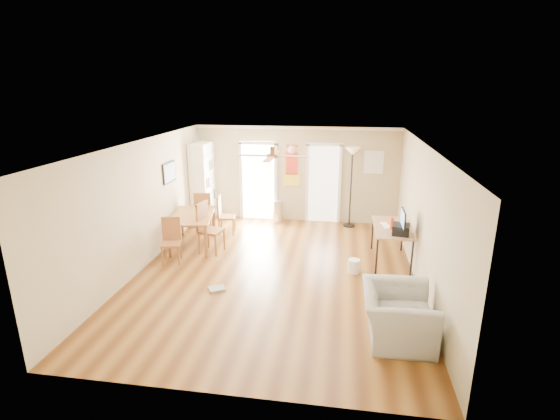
% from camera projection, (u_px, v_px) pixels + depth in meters
% --- Properties ---
extents(floor, '(7.00, 7.00, 0.00)m').
position_uv_depth(floor, '(275.00, 273.00, 8.39)').
color(floor, brown).
rests_on(floor, ground).
extents(ceiling, '(5.50, 7.00, 0.00)m').
position_uv_depth(ceiling, '(275.00, 144.00, 7.64)').
color(ceiling, silver).
rests_on(ceiling, floor).
extents(wall_back, '(5.50, 0.04, 2.60)m').
position_uv_depth(wall_back, '(296.00, 174.00, 11.32)').
color(wall_back, beige).
rests_on(wall_back, floor).
extents(wall_front, '(5.50, 0.04, 2.60)m').
position_uv_depth(wall_front, '(225.00, 301.00, 4.70)').
color(wall_front, beige).
rests_on(wall_front, floor).
extents(wall_left, '(0.04, 7.00, 2.60)m').
position_uv_depth(wall_left, '(142.00, 205.00, 8.41)').
color(wall_left, beige).
rests_on(wall_left, floor).
extents(wall_right, '(0.04, 7.00, 2.60)m').
position_uv_depth(wall_right, '(423.00, 218.00, 7.61)').
color(wall_right, beige).
rests_on(wall_right, floor).
extents(crown_molding, '(5.50, 7.00, 0.08)m').
position_uv_depth(crown_molding, '(275.00, 146.00, 7.65)').
color(crown_molding, white).
rests_on(crown_molding, wall_back).
extents(kitchen_doorway, '(0.90, 0.10, 2.10)m').
position_uv_depth(kitchen_doorway, '(259.00, 182.00, 11.53)').
color(kitchen_doorway, white).
rests_on(kitchen_doorway, wall_back).
extents(bathroom_doorway, '(0.80, 0.10, 2.10)m').
position_uv_depth(bathroom_doorway, '(323.00, 184.00, 11.27)').
color(bathroom_doorway, white).
rests_on(bathroom_doorway, wall_back).
extents(wall_decal, '(0.46, 0.03, 1.10)m').
position_uv_depth(wall_decal, '(292.00, 165.00, 11.25)').
color(wall_decal, red).
rests_on(wall_decal, wall_back).
extents(ac_grille, '(0.50, 0.04, 0.60)m').
position_uv_depth(ac_grille, '(374.00, 162.00, 10.88)').
color(ac_grille, white).
rests_on(ac_grille, wall_back).
extents(framed_poster, '(0.04, 0.66, 0.48)m').
position_uv_depth(framed_poster, '(169.00, 172.00, 9.62)').
color(framed_poster, black).
rests_on(framed_poster, wall_left).
extents(ceiling_fan, '(1.24, 1.24, 0.20)m').
position_uv_depth(ceiling_fan, '(272.00, 156.00, 7.40)').
color(ceiling_fan, '#593819').
rests_on(ceiling_fan, ceiling).
extents(bookshelf, '(0.60, 1.04, 2.17)m').
position_uv_depth(bookshelf, '(203.00, 182.00, 11.35)').
color(bookshelf, white).
rests_on(bookshelf, floor).
extents(dining_table, '(1.17, 1.67, 0.76)m').
position_uv_depth(dining_table, '(193.00, 230.00, 9.71)').
color(dining_table, '#956030').
rests_on(dining_table, floor).
extents(dining_chair_right_a, '(0.46, 0.46, 0.99)m').
position_uv_depth(dining_chair_right_a, '(227.00, 215.00, 10.49)').
color(dining_chair_right_a, '#A76835').
rests_on(dining_chair_right_a, floor).
extents(dining_chair_right_b, '(0.55, 0.55, 1.14)m').
position_uv_depth(dining_chair_right_b, '(211.00, 228.00, 9.28)').
color(dining_chair_right_b, brown).
rests_on(dining_chair_right_b, floor).
extents(dining_chair_near, '(0.48, 0.48, 0.96)m').
position_uv_depth(dining_chair_near, '(171.00, 241.00, 8.75)').
color(dining_chair_near, '#AD6937').
rests_on(dining_chair_near, floor).
extents(dining_chair_far, '(0.50, 0.50, 1.03)m').
position_uv_depth(dining_chair_far, '(204.00, 211.00, 10.75)').
color(dining_chair_far, '#945C2F').
rests_on(dining_chair_far, floor).
extents(trash_can, '(0.34, 0.34, 0.61)m').
position_uv_depth(trash_can, '(277.00, 211.00, 11.42)').
color(trash_can, silver).
rests_on(trash_can, floor).
extents(torchiere_lamp, '(0.51, 0.51, 2.12)m').
position_uv_depth(torchiere_lamp, '(351.00, 188.00, 10.87)').
color(torchiere_lamp, black).
rests_on(torchiere_lamp, floor).
extents(computer_desk, '(0.75, 1.50, 0.80)m').
position_uv_depth(computer_desk, '(390.00, 245.00, 8.79)').
color(computer_desk, '#A47D59').
rests_on(computer_desk, floor).
extents(imac, '(0.08, 0.54, 0.50)m').
position_uv_depth(imac, '(403.00, 223.00, 8.14)').
color(imac, black).
rests_on(imac, computer_desk).
extents(keyboard, '(0.22, 0.43, 0.02)m').
position_uv_depth(keyboard, '(386.00, 225.00, 8.73)').
color(keyboard, white).
rests_on(keyboard, computer_desk).
extents(printer, '(0.38, 0.43, 0.19)m').
position_uv_depth(printer, '(401.00, 229.00, 8.22)').
color(printer, black).
rests_on(printer, computer_desk).
extents(orange_bottle, '(0.10, 0.10, 0.24)m').
position_uv_depth(orange_bottle, '(392.00, 223.00, 8.50)').
color(orange_bottle, '#F74D16').
rests_on(orange_bottle, computer_desk).
extents(wastebasket_a, '(0.29, 0.29, 0.28)m').
position_uv_depth(wastebasket_a, '(354.00, 266.00, 8.37)').
color(wastebasket_a, white).
rests_on(wastebasket_a, floor).
extents(wastebasket_b, '(0.36, 0.36, 0.33)m').
position_uv_depth(wastebasket_b, '(376.00, 301.00, 6.97)').
color(wastebasket_b, silver).
rests_on(wastebasket_b, floor).
extents(floor_cloth, '(0.37, 0.35, 0.04)m').
position_uv_depth(floor_cloth, '(217.00, 289.00, 7.68)').
color(floor_cloth, gray).
rests_on(floor_cloth, floor).
extents(armchair, '(1.03, 1.18, 0.76)m').
position_uv_depth(armchair, '(397.00, 315.00, 6.13)').
color(armchair, '#A2A29D').
rests_on(armchair, floor).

